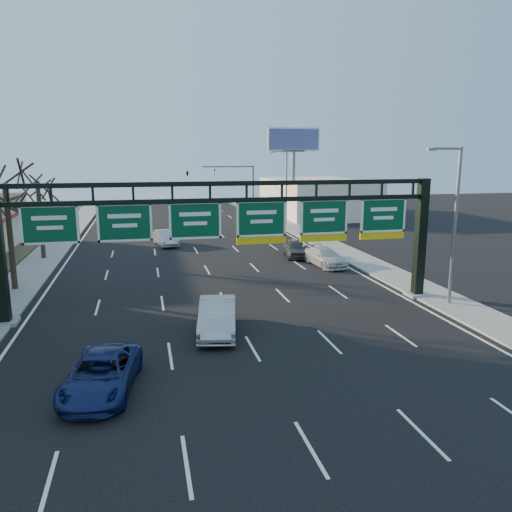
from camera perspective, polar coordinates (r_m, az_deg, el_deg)
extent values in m
plane|color=black|center=(21.08, 0.80, -12.50)|extent=(160.00, 160.00, 0.00)
cube|color=gray|center=(40.48, -24.28, -1.66)|extent=(3.00, 120.00, 0.12)
cube|color=gray|center=(43.27, 11.09, -0.04)|extent=(3.00, 120.00, 0.12)
cube|color=white|center=(39.90, -5.98, -0.94)|extent=(21.60, 120.00, 0.01)
cube|color=gray|center=(28.92, -26.69, -6.80)|extent=(1.20, 1.20, 0.20)
cube|color=black|center=(31.66, 18.27, 1.89)|extent=(0.55, 0.55, 7.20)
cube|color=gray|center=(32.39, 17.88, -4.22)|extent=(1.20, 1.20, 0.20)
cube|color=black|center=(27.13, -3.18, 8.28)|extent=(23.40, 0.25, 0.25)
cube|color=black|center=(27.20, -3.16, 6.39)|extent=(23.40, 0.25, 0.25)
cube|color=#054626|center=(27.32, -22.48, 3.33)|extent=(2.80, 0.10, 2.00)
cube|color=#054626|center=(26.95, -14.77, 3.73)|extent=(2.80, 0.10, 2.00)
cube|color=#054626|center=(27.07, -6.97, 4.06)|extent=(2.80, 0.10, 2.00)
cube|color=#054626|center=(27.68, 0.61, 4.31)|extent=(2.80, 0.10, 2.00)
cube|color=yellow|center=(27.86, 0.60, 1.82)|extent=(2.80, 0.10, 0.40)
cube|color=#054626|center=(28.75, 7.76, 4.47)|extent=(2.80, 0.10, 2.00)
cube|color=yellow|center=(28.92, 7.70, 2.07)|extent=(2.80, 0.10, 0.40)
cube|color=#054626|center=(30.23, 14.32, 4.56)|extent=(2.80, 0.10, 2.00)
cube|color=yellow|center=(30.39, 14.20, 2.28)|extent=(2.80, 0.10, 0.40)
cube|color=maroon|center=(49.47, -26.66, 3.83)|extent=(1.20, 18.00, 0.40)
cube|color=beige|center=(73.21, 6.86, 6.69)|extent=(12.00, 20.00, 5.00)
cylinder|color=#31271B|center=(35.06, -26.30, 2.07)|extent=(0.36, 0.36, 6.84)
cylinder|color=#31271B|center=(44.78, -23.40, 3.88)|extent=(0.36, 0.36, 6.46)
cylinder|color=slate|center=(30.34, 21.78, 3.20)|extent=(0.20, 0.20, 9.00)
cylinder|color=slate|center=(29.58, 20.96, 11.64)|extent=(1.80, 0.12, 0.12)
cube|color=slate|center=(29.09, 19.44, 11.66)|extent=(0.50, 0.22, 0.15)
cylinder|color=slate|center=(61.29, 3.48, 7.81)|extent=(0.20, 0.20, 9.00)
cylinder|color=slate|center=(60.91, 2.70, 11.94)|extent=(1.80, 0.12, 0.12)
cube|color=slate|center=(60.68, 1.86, 11.90)|extent=(0.50, 0.22, 0.15)
cylinder|color=slate|center=(66.76, 4.26, 8.00)|extent=(0.50, 0.50, 9.00)
cube|color=slate|center=(66.64, 4.32, 11.86)|extent=(3.00, 0.30, 0.20)
cube|color=white|center=(66.67, 4.34, 13.15)|extent=(7.00, 0.30, 3.00)
cube|color=#4B5797|center=(66.47, 4.39, 13.16)|extent=(6.60, 0.05, 2.60)
cylinder|color=black|center=(75.67, -0.33, 7.69)|extent=(0.18, 0.18, 7.00)
cylinder|color=black|center=(74.79, -3.22, 10.15)|extent=(7.60, 0.14, 0.14)
imported|color=black|center=(74.50, -4.75, 9.51)|extent=(0.20, 0.20, 1.00)
imported|color=black|center=(74.04, -7.85, 9.43)|extent=(0.54, 0.54, 1.62)
imported|color=navy|center=(19.61, -17.25, -12.73)|extent=(3.09, 5.33, 1.40)
imported|color=#A3A4A8|center=(24.54, -4.43, -6.92)|extent=(2.60, 5.25, 1.65)
imported|color=silver|center=(39.46, 7.88, -0.11)|extent=(2.53, 4.98, 1.38)
imported|color=#3B3D3F|center=(42.59, 4.52, 0.88)|extent=(2.36, 4.51, 1.46)
imported|color=#A5A5AA|center=(48.52, -10.30, 2.05)|extent=(2.44, 4.72, 1.48)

